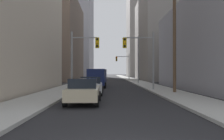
# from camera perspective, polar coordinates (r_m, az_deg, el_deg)

# --- Properties ---
(sidewalk_left) EXTENTS (3.04, 160.00, 0.15)m
(sidewalk_left) POSITION_cam_1_polar(r_m,az_deg,el_deg) (54.86, -5.64, -2.42)
(sidewalk_left) COLOR #9E9E99
(sidewalk_left) RESTS_ON ground
(sidewalk_right) EXTENTS (3.04, 160.00, 0.15)m
(sidewalk_right) POSITION_cam_1_polar(r_m,az_deg,el_deg) (54.93, 4.95, -2.42)
(sidewalk_right) COLOR #9E9E99
(sidewalk_right) RESTS_ON ground
(cargo_van_navy) EXTENTS (2.18, 5.28, 2.26)m
(cargo_van_navy) POSITION_cam_1_polar(r_m,az_deg,el_deg) (28.51, -3.60, -1.74)
(cargo_van_navy) COLOR #141E4C
(cargo_van_navy) RESTS_ON ground
(sedan_beige) EXTENTS (1.95, 4.23, 1.52)m
(sedan_beige) POSITION_cam_1_polar(r_m,az_deg,el_deg) (14.06, -6.96, -5.10)
(sedan_beige) COLOR #C6B793
(sedan_beige) RESTS_ON ground
(sedan_silver) EXTENTS (1.96, 4.27, 1.52)m
(sedan_silver) POSITION_cam_1_polar(r_m,az_deg,el_deg) (19.56, -5.15, -3.81)
(sedan_silver) COLOR #B7BABF
(sedan_silver) RESTS_ON ground
(sedan_grey) EXTENTS (1.95, 4.26, 1.52)m
(sedan_grey) POSITION_cam_1_polar(r_m,az_deg,el_deg) (33.90, -3.23, -2.42)
(sedan_grey) COLOR slate
(sedan_grey) RESTS_ON ground
(traffic_signal_near_left) EXTENTS (2.86, 0.44, 6.00)m
(traffic_signal_near_left) POSITION_cam_1_polar(r_m,az_deg,el_deg) (23.79, -7.01, 4.55)
(traffic_signal_near_left) COLOR gray
(traffic_signal_near_left) RESTS_ON ground
(traffic_signal_near_right) EXTENTS (3.20, 0.44, 6.00)m
(traffic_signal_near_right) POSITION_cam_1_polar(r_m,az_deg,el_deg) (23.86, 6.93, 4.58)
(traffic_signal_near_right) COLOR gray
(traffic_signal_near_right) RESTS_ON ground
(traffic_signal_far_right) EXTENTS (3.12, 0.44, 6.00)m
(traffic_signal_far_right) POSITION_cam_1_polar(r_m,az_deg,el_deg) (52.31, 2.79, 1.80)
(traffic_signal_far_right) COLOR gray
(traffic_signal_far_right) RESTS_ON ground
(utility_pole_right) EXTENTS (2.20, 0.28, 10.20)m
(utility_pole_right) POSITION_cam_1_polar(r_m,az_deg,el_deg) (21.30, 15.06, 8.91)
(utility_pole_right) COLOR brown
(utility_pole_right) RESTS_ON ground
(street_lamp_right) EXTENTS (2.60, 0.32, 7.50)m
(street_lamp_right) POSITION_cam_1_polar(r_m,az_deg,el_deg) (36.94, 5.79, 3.62)
(street_lamp_right) COLOR gray
(street_lamp_right) RESTS_ON ground
(building_left_mid_office) EXTENTS (24.31, 22.71, 18.50)m
(building_left_mid_office) POSITION_cam_1_polar(r_m,az_deg,el_deg) (57.92, -20.39, 6.81)
(building_left_mid_office) COLOR #66564C
(building_left_mid_office) RESTS_ON ground
(building_left_far_tower) EXTENTS (21.49, 24.91, 53.28)m
(building_left_far_tower) POSITION_cam_1_polar(r_m,az_deg,el_deg) (100.72, -11.28, 13.71)
(building_left_far_tower) COLOR #93939E
(building_left_far_tower) RESTS_ON ground
(building_right_mid_block) EXTENTS (15.29, 21.82, 20.15)m
(building_right_mid_block) POSITION_cam_1_polar(r_m,az_deg,el_deg) (57.55, 14.51, 7.67)
(building_right_mid_block) COLOR gray
(building_right_mid_block) RESTS_ON ground
(building_right_far_highrise) EXTENTS (15.03, 18.40, 46.01)m
(building_right_far_highrise) POSITION_cam_1_polar(r_m,az_deg,el_deg) (97.58, 8.42, 11.98)
(building_right_far_highrise) COLOR gray
(building_right_far_highrise) RESTS_ON ground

